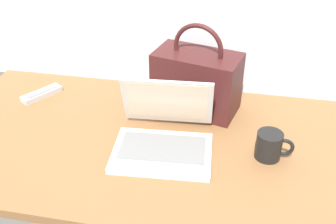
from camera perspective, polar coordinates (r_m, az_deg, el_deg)
The scene contains 5 objects.
desk at distance 1.34m, azimuth 0.23°, elevation -4.87°, with size 1.60×0.76×0.03m.
laptop at distance 1.29m, azimuth -0.58°, elevation -3.22°, with size 0.33×0.31×0.21m.
coffee_mug at distance 1.28m, azimuth 14.25°, elevation -4.59°, with size 0.12×0.08×0.09m.
remote_control_far at distance 1.65m, azimuth -17.49°, elevation 2.47°, with size 0.13×0.16×0.02m.
handbag at distance 1.45m, azimuth 4.08°, elevation 4.49°, with size 0.33×0.23×0.33m.
Camera 1 is at (0.20, -1.04, 0.84)m, focal length 42.98 mm.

